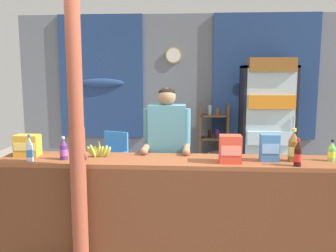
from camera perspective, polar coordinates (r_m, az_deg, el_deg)
The scene contains 17 objects.
ground_plane at distance 4.61m, azimuth 0.55°, elevation -13.99°, with size 8.19×8.19×0.00m, color gray.
back_wall_curtained at distance 6.21m, azimuth 1.84°, elevation 5.13°, with size 5.43×0.22×2.72m.
stall_counter at distance 3.51m, azimuth 0.19°, elevation -11.36°, with size 3.32×0.52×0.93m.
timber_post at distance 3.26m, azimuth -14.14°, elevation -1.25°, with size 0.16×0.14×2.56m.
drink_fridge at distance 5.77m, azimuth 15.31°, elevation 1.38°, with size 0.79×0.62×1.97m.
bottle_shelf_rack at distance 6.00m, azimuth 7.15°, elevation -2.25°, with size 0.48×0.28×1.25m.
plastic_lawn_chair at distance 5.59m, azimuth -8.83°, elevation -4.78°, with size 0.57×0.57×0.86m.
shopkeeper at distance 3.91m, azimuth -0.18°, elevation -2.72°, with size 0.51×0.42×1.60m.
soda_bottle_iced_tea at distance 3.60m, azimuth 19.10°, elevation -3.18°, with size 0.10×0.10×0.31m.
soda_bottle_lime_soda at distance 3.74m, azimuth 24.34°, elevation -3.75°, with size 0.07×0.07×0.20m.
soda_bottle_water at distance 3.63m, azimuth -20.92°, elevation -3.56°, with size 0.06×0.06×0.25m.
soda_bottle_cola at distance 3.42m, azimuth 19.72°, elevation -4.23°, with size 0.07×0.07×0.25m.
soda_bottle_grape_soda at distance 3.61m, azimuth -16.08°, elevation -3.61°, with size 0.08×0.08×0.22m.
snack_box_choco_powder at distance 3.88m, azimuth -21.23°, elevation -2.86°, with size 0.24×0.15×0.21m.
snack_box_crackers at distance 3.40m, azimuth 9.76°, elevation -3.57°, with size 0.20×0.16×0.26m.
snack_box_biscuit at distance 3.53m, azimuth 15.66°, elevation -3.31°, with size 0.17×0.11×0.26m.
banana_bunch at distance 3.64m, azimuth -10.77°, elevation -3.91°, with size 0.27×0.06×0.16m.
Camera 1 is at (0.24, -3.00, 1.76)m, focal length 38.78 mm.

